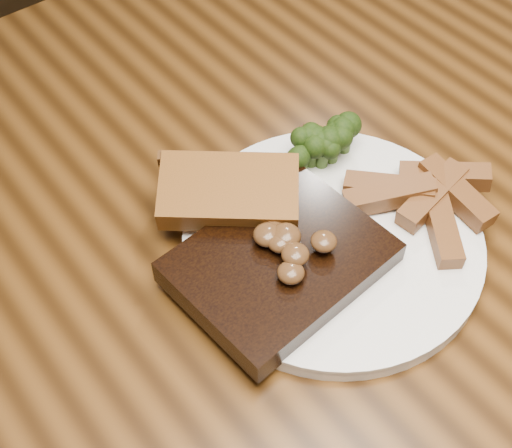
{
  "coord_description": "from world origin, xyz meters",
  "views": [
    {
      "loc": [
        -0.24,
        -0.33,
        1.27
      ],
      "look_at": [
        0.01,
        -0.02,
        0.78
      ],
      "focal_mm": 50.0,
      "sensor_mm": 36.0,
      "label": 1
    }
  ],
  "objects": [
    {
      "name": "steak",
      "position": [
        -0.0,
        -0.06,
        0.77
      ],
      "size": [
        0.18,
        0.15,
        0.03
      ],
      "primitive_type": "cube",
      "rotation": [
        0.0,
        0.0,
        0.08
      ],
      "color": "black",
      "rests_on": "plate"
    },
    {
      "name": "plate",
      "position": [
        0.06,
        -0.06,
        0.76
      ],
      "size": [
        0.29,
        0.29,
        0.01
      ],
      "primitive_type": "cylinder",
      "rotation": [
        0.0,
        0.0,
        0.06
      ],
      "color": "white",
      "rests_on": "dining_table"
    },
    {
      "name": "chair_far",
      "position": [
        0.18,
        0.71,
        0.47
      ],
      "size": [
        0.42,
        0.42,
        0.85
      ],
      "rotation": [
        0.0,
        0.0,
        3.18
      ],
      "color": "black",
      "rests_on": "ground"
    },
    {
      "name": "dining_table",
      "position": [
        0.0,
        0.0,
        0.66
      ],
      "size": [
        1.6,
        0.9,
        0.75
      ],
      "color": "#502E10",
      "rests_on": "ground"
    },
    {
      "name": "mushroom_pile",
      "position": [
        0.01,
        -0.06,
        0.8
      ],
      "size": [
        0.08,
        0.08,
        0.03
      ],
      "primitive_type": null,
      "color": "#4F3018",
      "rests_on": "steak"
    },
    {
      "name": "broccoli_cluster",
      "position": [
        0.11,
        0.02,
        0.78
      ],
      "size": [
        0.07,
        0.07,
        0.04
      ],
      "primitive_type": null,
      "color": "#22340B",
      "rests_on": "plate"
    },
    {
      "name": "steak_bone",
      "position": [
        -0.0,
        -0.12,
        0.77
      ],
      "size": [
        0.14,
        0.02,
        0.02
      ],
      "primitive_type": "cube",
      "rotation": [
        0.0,
        0.0,
        0.08
      ],
      "color": "beige",
      "rests_on": "plate"
    },
    {
      "name": "garlic_bread",
      "position": [
        0.0,
        0.01,
        0.78
      ],
      "size": [
        0.14,
        0.13,
        0.03
      ],
      "primitive_type": "cube",
      "rotation": [
        0.0,
        0.0,
        -0.69
      ],
      "color": "brown",
      "rests_on": "plate"
    },
    {
      "name": "potato_wedges",
      "position": [
        0.13,
        -0.08,
        0.77
      ],
      "size": [
        0.11,
        0.11,
        0.02
      ],
      "primitive_type": null,
      "color": "brown",
      "rests_on": "plate"
    }
  ]
}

